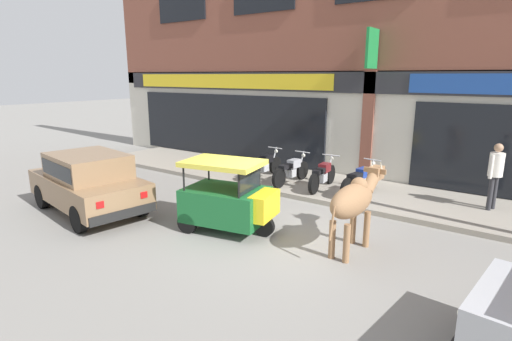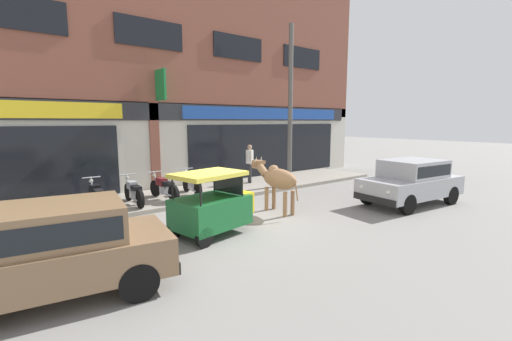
# 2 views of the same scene
# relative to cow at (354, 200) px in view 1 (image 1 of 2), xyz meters

# --- Properties ---
(ground_plane) EXTENTS (90.00, 90.00, 0.00)m
(ground_plane) POSITION_rel_cow_xyz_m (-1.69, -0.07, -1.01)
(ground_plane) COLOR gray
(sidewalk) EXTENTS (19.00, 2.95, 0.13)m
(sidewalk) POSITION_rel_cow_xyz_m (-1.69, 3.61, -0.94)
(sidewalk) COLOR gray
(sidewalk) RESTS_ON ground
(shop_building) EXTENTS (23.00, 1.40, 9.74)m
(shop_building) POSITION_rel_cow_xyz_m (-1.69, 5.34, 3.66)
(shop_building) COLOR brown
(shop_building) RESTS_ON ground
(cow) EXTENTS (0.59, 2.15, 1.61)m
(cow) POSITION_rel_cow_xyz_m (0.00, 0.00, 0.00)
(cow) COLOR #936B47
(cow) RESTS_ON ground
(car_0) EXTENTS (3.77, 2.13, 1.46)m
(car_0) POSITION_rel_cow_xyz_m (-6.04, -1.65, -0.19)
(car_0) COLOR black
(car_0) RESTS_ON ground
(auto_rickshaw) EXTENTS (2.11, 1.47, 1.52)m
(auto_rickshaw) POSITION_rel_cow_xyz_m (-2.56, -0.57, -0.35)
(auto_rickshaw) COLOR black
(auto_rickshaw) RESTS_ON ground
(motorcycle_0) EXTENTS (0.52, 1.81, 0.88)m
(motorcycle_0) POSITION_rel_cow_xyz_m (-4.26, 3.22, -0.49)
(motorcycle_0) COLOR black
(motorcycle_0) RESTS_ON sidewalk
(motorcycle_1) EXTENTS (0.52, 1.81, 0.88)m
(motorcycle_1) POSITION_rel_cow_xyz_m (-3.21, 3.12, -0.49)
(motorcycle_1) COLOR black
(motorcycle_1) RESTS_ON sidewalk
(motorcycle_2) EXTENTS (0.52, 1.81, 0.88)m
(motorcycle_2) POSITION_rel_cow_xyz_m (-2.20, 3.15, -0.49)
(motorcycle_2) COLOR black
(motorcycle_2) RESTS_ON sidewalk
(motorcycle_3) EXTENTS (0.58, 1.80, 0.88)m
(motorcycle_3) POSITION_rel_cow_xyz_m (-1.13, 3.24, -0.49)
(motorcycle_3) COLOR black
(motorcycle_3) RESTS_ON sidewalk
(pedestrian) EXTENTS (0.32, 0.47, 1.60)m
(pedestrian) POSITION_rel_cow_xyz_m (1.90, 3.87, 0.11)
(pedestrian) COLOR #2D2D33
(pedestrian) RESTS_ON sidewalk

